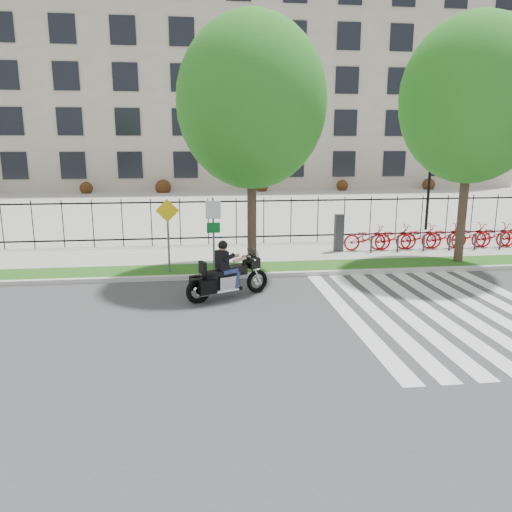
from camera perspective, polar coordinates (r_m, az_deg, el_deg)
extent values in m
plane|color=#3B3B3E|center=(12.94, 1.20, -7.21)|extent=(120.00, 120.00, 0.00)
cube|color=#BBB8B0|center=(16.81, -0.79, -2.23)|extent=(60.00, 0.20, 0.15)
cube|color=#204B12|center=(17.62, -1.09, -1.52)|extent=(60.00, 1.50, 0.15)
cube|color=#9B9891|center=(20.05, -1.83, 0.23)|extent=(60.00, 3.50, 0.15)
cube|color=#9B9891|center=(37.34, -4.29, 5.99)|extent=(80.00, 34.00, 0.10)
cube|color=#A09781|center=(57.34, -5.50, 18.28)|extent=(60.00, 20.00, 20.00)
cylinder|color=black|center=(26.87, 19.10, 6.89)|extent=(0.14, 0.14, 4.00)
cylinder|color=black|center=(26.76, 19.40, 10.93)|extent=(0.06, 0.70, 0.70)
sphere|color=white|center=(26.61, 18.73, 11.19)|extent=(0.36, 0.36, 0.36)
sphere|color=white|center=(26.92, 20.10, 11.10)|extent=(0.36, 0.36, 0.36)
cylinder|color=#3A281F|center=(17.24, -0.48, 5.38)|extent=(0.32, 0.32, 4.12)
ellipsoid|color=#166318|center=(17.15, -0.50, 17.20)|extent=(4.95, 4.95, 5.70)
cylinder|color=#3A281F|center=(19.66, 22.57, 5.51)|extent=(0.32, 0.32, 4.24)
ellipsoid|color=#166318|center=(19.60, 23.50, 16.07)|extent=(5.03, 5.03, 5.78)
cube|color=#2D2D33|center=(20.38, 9.45, 2.63)|extent=(0.35, 0.25, 1.50)
imported|color=#A9080D|center=(20.79, 12.60, 2.04)|extent=(1.96, 0.68, 1.03)
cylinder|color=#2D2D33|center=(20.36, 13.04, 1.32)|extent=(0.08, 0.08, 0.70)
imported|color=#A9080D|center=(21.18, 15.41, 2.08)|extent=(1.96, 0.68, 1.03)
cylinder|color=#2D2D33|center=(20.76, 15.90, 1.38)|extent=(0.08, 0.08, 0.70)
imported|color=#A9080D|center=(21.63, 18.11, 2.12)|extent=(1.96, 0.68, 1.03)
cylinder|color=#2D2D33|center=(21.21, 18.64, 1.43)|extent=(0.08, 0.08, 0.70)
imported|color=#A9080D|center=(22.11, 20.69, 2.15)|extent=(1.96, 0.68, 1.03)
cylinder|color=#2D2D33|center=(21.71, 21.26, 1.47)|extent=(0.08, 0.08, 0.70)
imported|color=#A9080D|center=(22.64, 23.16, 2.17)|extent=(1.96, 0.68, 1.03)
cylinder|color=#2D2D33|center=(22.25, 23.76, 1.51)|extent=(0.08, 0.08, 0.70)
imported|color=#A9080D|center=(23.21, 25.52, 2.19)|extent=(1.96, 0.68, 1.03)
cylinder|color=#2D2D33|center=(22.83, 26.14, 1.55)|extent=(0.08, 0.08, 0.70)
cylinder|color=#59595B|center=(16.92, -4.87, 2.43)|extent=(0.07, 0.07, 2.50)
cube|color=white|center=(16.75, -4.92, 5.26)|extent=(0.50, 0.03, 0.60)
cube|color=#0C6626|center=(16.84, -4.89, 3.24)|extent=(0.45, 0.03, 0.35)
cylinder|color=#59595B|center=(16.95, -9.99, 2.12)|extent=(0.07, 0.07, 2.40)
cube|color=yellow|center=(16.77, -10.12, 5.12)|extent=(0.78, 0.03, 0.78)
torus|color=black|center=(15.09, 0.13, -2.90)|extent=(0.70, 0.41, 0.71)
torus|color=black|center=(14.21, -6.62, -3.98)|extent=(0.75, 0.45, 0.75)
cube|color=black|center=(14.83, -0.55, -0.68)|extent=(0.51, 0.64, 0.31)
cube|color=#26262B|center=(14.81, -0.31, 0.25)|extent=(0.35, 0.53, 0.31)
cube|color=silver|center=(14.57, -3.32, -3.03)|extent=(0.71, 0.57, 0.41)
cube|color=black|center=(14.62, -2.28, -1.58)|extent=(0.66, 0.55, 0.27)
cube|color=black|center=(14.33, -4.61, -2.00)|extent=(0.81, 0.63, 0.14)
cube|color=black|center=(14.10, -6.12, -1.33)|extent=(0.24, 0.36, 0.35)
cube|color=black|center=(13.96, -5.52, -3.56)|extent=(0.54, 0.36, 0.41)
cube|color=black|center=(14.49, -6.59, -2.97)|extent=(0.54, 0.36, 0.41)
cube|color=black|center=(14.33, -3.90, -0.47)|extent=(0.39, 0.48, 0.53)
sphere|color=tan|center=(14.26, -3.82, 1.07)|extent=(0.24, 0.24, 0.24)
sphere|color=black|center=(14.25, -3.82, 1.24)|extent=(0.28, 0.28, 0.28)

